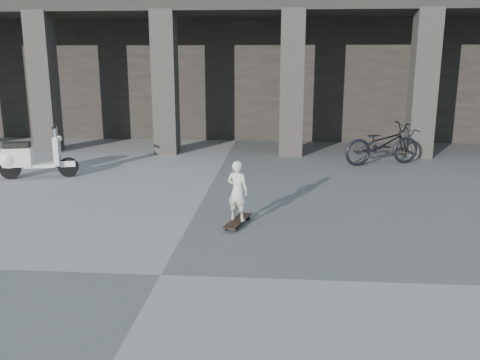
# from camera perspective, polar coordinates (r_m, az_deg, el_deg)

# --- Properties ---
(ground) EXTENTS (90.00, 90.00, 0.00)m
(ground) POSITION_cam_1_polar(r_m,az_deg,el_deg) (6.66, -8.90, -10.49)
(ground) COLOR #4E4E4B
(ground) RESTS_ON ground
(colonnade) EXTENTS (28.00, 8.82, 6.00)m
(colonnade) POSITION_cam_1_polar(r_m,az_deg,el_deg) (19.74, 0.24, 14.48)
(colonnade) COLOR black
(colonnade) RESTS_ON ground
(longboard) EXTENTS (0.42, 0.89, 0.09)m
(longboard) POSITION_cam_1_polar(r_m,az_deg,el_deg) (8.42, -0.27, -4.64)
(longboard) COLOR black
(longboard) RESTS_ON ground
(child) EXTENTS (0.43, 0.36, 1.00)m
(child) POSITION_cam_1_polar(r_m,az_deg,el_deg) (8.28, -0.28, -1.21)
(child) COLOR beige
(child) RESTS_ON longboard
(scooter) EXTENTS (1.71, 0.78, 1.21)m
(scooter) POSITION_cam_1_polar(r_m,az_deg,el_deg) (12.61, -23.02, 2.32)
(scooter) COLOR black
(scooter) RESTS_ON ground
(bicycle) EXTENTS (2.19, 1.36, 1.09)m
(bicycle) POSITION_cam_1_polar(r_m,az_deg,el_deg) (13.64, 15.66, 3.93)
(bicycle) COLOR black
(bicycle) RESTS_ON ground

